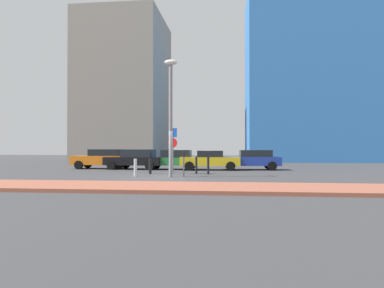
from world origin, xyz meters
TOP-DOWN VIEW (x-y plane):
  - ground_plane at (0.00, 0.00)m, footprint 120.00×120.00m
  - sidewalk_brick at (0.00, -5.31)m, footprint 40.00×3.32m
  - parked_car_orange at (-5.94, 7.67)m, footprint 4.58×1.99m
  - parked_car_black at (-3.33, 7.19)m, footprint 4.41×2.17m
  - parked_car_green at (-0.54, 7.46)m, footprint 4.16×1.98m
  - parked_car_yellow at (2.23, 7.00)m, footprint 4.32×2.12m
  - parked_car_blue at (5.19, 7.59)m, footprint 4.41×2.18m
  - parking_sign_post at (0.18, 3.00)m, footprint 0.59×0.18m
  - parking_meter at (1.19, 0.72)m, footprint 0.18×0.14m
  - street_lamp at (0.52, 0.40)m, footprint 0.70×0.36m
  - traffic_bollard_near at (-1.15, 2.65)m, footprint 0.18×0.18m
  - traffic_bollard_mid at (1.66, 2.92)m, footprint 0.13×0.13m
  - traffic_bollard_far at (2.40, 2.69)m, footprint 0.14×0.14m
  - traffic_bollard_edge at (-1.51, 0.60)m, footprint 0.17×0.17m
  - building_colorful_midrise at (13.29, 28.87)m, footprint 15.35×16.19m
  - building_under_construction at (-12.60, 34.52)m, footprint 11.86×13.70m

SIDE VIEW (x-z plane):
  - ground_plane at x=0.00m, z-range 0.00..0.00m
  - sidewalk_brick at x=0.00m, z-range 0.00..0.14m
  - traffic_bollard_near at x=-1.15m, z-range 0.00..0.94m
  - traffic_bollard_edge at x=-1.51m, z-range 0.00..0.98m
  - traffic_bollard_far at x=2.40m, z-range 0.00..1.06m
  - traffic_bollard_mid at x=1.66m, z-range 0.00..1.06m
  - parked_car_yellow at x=2.23m, z-range 0.03..1.42m
  - parked_car_green at x=-0.54m, z-range 0.03..1.47m
  - parked_car_blue at x=5.19m, z-range 0.04..1.48m
  - parked_car_black at x=-3.33m, z-range 0.04..1.51m
  - parked_car_orange at x=-5.94m, z-range 0.05..1.53m
  - parking_meter at x=1.19m, z-range 0.21..1.64m
  - parking_sign_post at x=0.18m, z-range 0.37..3.19m
  - street_lamp at x=0.52m, z-range 0.61..7.02m
  - building_under_construction at x=-12.60m, z-range 0.00..21.23m
  - building_colorful_midrise at x=13.29m, z-range 0.00..22.06m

